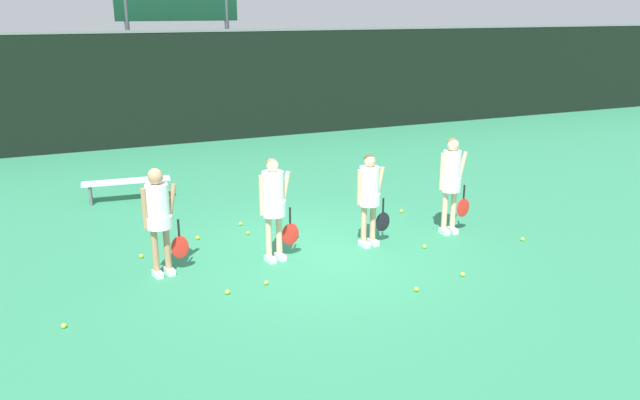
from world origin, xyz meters
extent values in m
plane|color=#2D7F56|center=(0.00, 0.00, 0.00)|extent=(140.00, 140.00, 0.00)
cube|color=black|center=(0.00, 9.78, 1.64)|extent=(60.00, 0.06, 3.29)
cube|color=slate|center=(0.00, 9.78, 3.33)|extent=(60.00, 0.08, 0.08)
cylinder|color=#515156|center=(-1.57, 10.81, 2.58)|extent=(0.14, 0.14, 5.16)
cylinder|color=#515156|center=(1.47, 10.81, 2.58)|extent=(0.14, 0.14, 5.16)
cube|color=silver|center=(-2.61, 4.31, 0.43)|extent=(1.84, 0.52, 0.04)
cylinder|color=slate|center=(-1.86, 4.36, 0.21)|extent=(0.06, 0.06, 0.41)
cylinder|color=slate|center=(-1.89, 4.11, 0.21)|extent=(0.06, 0.06, 0.41)
cylinder|color=slate|center=(-3.34, 4.50, 0.21)|extent=(0.06, 0.06, 0.41)
cylinder|color=slate|center=(-3.36, 4.25, 0.21)|extent=(0.06, 0.06, 0.41)
cylinder|color=tan|center=(-2.50, 0.08, 0.40)|extent=(0.10, 0.10, 0.81)
cylinder|color=tan|center=(-2.68, 0.04, 0.40)|extent=(0.10, 0.10, 0.81)
cube|color=white|center=(-2.49, 0.05, 0.04)|extent=(0.15, 0.26, 0.09)
cube|color=white|center=(-2.68, 0.01, 0.04)|extent=(0.15, 0.26, 0.09)
cylinder|color=white|center=(-2.59, 0.06, 0.87)|extent=(0.40, 0.40, 0.19)
cylinder|color=white|center=(-2.59, 0.06, 1.13)|extent=(0.35, 0.35, 0.65)
sphere|color=tan|center=(-2.59, 0.06, 1.57)|extent=(0.22, 0.22, 0.22)
sphere|color=#D8B772|center=(-2.59, 0.08, 1.59)|extent=(0.20, 0.20, 0.20)
cylinder|color=tan|center=(-2.38, 0.10, 1.12)|extent=(0.21, 0.11, 0.62)
cylinder|color=tan|center=(-2.79, 0.02, 1.12)|extent=(0.08, 0.08, 0.62)
cylinder|color=black|center=(-2.30, 0.10, 0.72)|extent=(0.03, 0.03, 0.27)
ellipsoid|color=red|center=(-2.30, 0.10, 0.40)|extent=(0.27, 0.03, 0.38)
cylinder|color=beige|center=(-0.71, -0.05, 0.41)|extent=(0.10, 0.10, 0.81)
cylinder|color=beige|center=(-0.90, -0.08, 0.41)|extent=(0.10, 0.10, 0.81)
cube|color=white|center=(-0.70, -0.08, 0.04)|extent=(0.15, 0.26, 0.09)
cube|color=white|center=(-0.89, -0.11, 0.04)|extent=(0.15, 0.26, 0.09)
cylinder|color=white|center=(-0.80, -0.07, 0.90)|extent=(0.40, 0.40, 0.24)
cylinder|color=white|center=(-0.80, -0.07, 1.15)|extent=(0.35, 0.35, 0.69)
sphere|color=beige|center=(-0.80, -0.07, 1.59)|extent=(0.19, 0.19, 0.19)
sphere|color=olive|center=(-0.81, -0.05, 1.62)|extent=(0.18, 0.18, 0.18)
cylinder|color=beige|center=(-0.59, -0.03, 1.14)|extent=(0.22, 0.11, 0.65)
cylinder|color=beige|center=(-1.01, -0.10, 1.14)|extent=(0.08, 0.08, 0.65)
cylinder|color=black|center=(-0.51, -0.04, 0.73)|extent=(0.03, 0.03, 0.27)
ellipsoid|color=red|center=(-0.51, -0.04, 0.40)|extent=(0.30, 0.03, 0.38)
cylinder|color=tan|center=(1.01, -0.06, 0.38)|extent=(0.10, 0.10, 0.77)
cylinder|color=tan|center=(0.83, -0.08, 0.38)|extent=(0.10, 0.10, 0.77)
cube|color=white|center=(1.01, -0.09, 0.04)|extent=(0.13, 0.25, 0.09)
cube|color=white|center=(0.83, -0.11, 0.04)|extent=(0.13, 0.25, 0.09)
cylinder|color=white|center=(0.92, -0.07, 0.84)|extent=(0.39, 0.39, 0.20)
cylinder|color=white|center=(0.92, -0.07, 1.09)|extent=(0.34, 0.34, 0.64)
sphere|color=tan|center=(0.92, -0.07, 1.50)|extent=(0.19, 0.19, 0.19)
sphere|color=#4C331E|center=(0.92, -0.05, 1.53)|extent=(0.18, 0.18, 0.18)
cylinder|color=tan|center=(1.13, -0.05, 1.07)|extent=(0.21, 0.09, 0.61)
cylinder|color=tan|center=(0.72, -0.09, 1.07)|extent=(0.08, 0.08, 0.61)
cylinder|color=black|center=(1.21, -0.06, 0.69)|extent=(0.03, 0.03, 0.26)
ellipsoid|color=black|center=(1.21, -0.06, 0.39)|extent=(0.27, 0.03, 0.35)
cylinder|color=beige|center=(2.65, -0.10, 0.42)|extent=(0.10, 0.10, 0.84)
cylinder|color=beige|center=(2.47, -0.08, 0.42)|extent=(0.10, 0.10, 0.84)
cube|color=white|center=(2.64, -0.13, 0.04)|extent=(0.13, 0.25, 0.09)
cube|color=white|center=(2.47, -0.11, 0.04)|extent=(0.13, 0.25, 0.09)
cylinder|color=white|center=(2.56, -0.09, 0.93)|extent=(0.37, 0.37, 0.24)
cylinder|color=white|center=(2.56, -0.09, 1.19)|extent=(0.32, 0.32, 0.70)
sphere|color=beige|center=(2.56, -0.09, 1.65)|extent=(0.21, 0.21, 0.21)
sphere|color=olive|center=(2.56, -0.07, 1.67)|extent=(0.19, 0.19, 0.19)
cylinder|color=beige|center=(2.76, -0.10, 1.18)|extent=(0.22, 0.09, 0.67)
cylinder|color=beige|center=(2.37, -0.07, 1.18)|extent=(0.08, 0.08, 0.67)
cylinder|color=black|center=(2.84, -0.13, 0.76)|extent=(0.03, 0.03, 0.25)
ellipsoid|color=red|center=(2.84, -0.13, 0.46)|extent=(0.27, 0.03, 0.35)
sphere|color=#CCE033|center=(-1.23, -0.93, 0.03)|extent=(0.06, 0.06, 0.06)
sphere|color=#CCE033|center=(-0.86, 1.26, 0.03)|extent=(0.07, 0.07, 0.07)
sphere|color=#CCE033|center=(1.65, -1.83, 0.03)|extent=(0.07, 0.07, 0.07)
sphere|color=#CCE033|center=(-1.76, 1.37, 0.03)|extent=(0.07, 0.07, 0.07)
sphere|color=#CCE033|center=(0.71, -2.01, 0.03)|extent=(0.07, 0.07, 0.07)
sphere|color=#CCE033|center=(2.37, 1.26, 0.04)|extent=(0.07, 0.07, 0.07)
sphere|color=#CCE033|center=(-2.81, 0.88, 0.04)|extent=(0.07, 0.07, 0.07)
sphere|color=#CCE033|center=(-1.85, -1.02, 0.04)|extent=(0.07, 0.07, 0.07)
sphere|color=#CCE033|center=(-0.84, 1.80, 0.03)|extent=(0.07, 0.07, 0.07)
sphere|color=#CCE033|center=(1.75, -0.59, 0.03)|extent=(0.07, 0.07, 0.07)
sphere|color=#CCE033|center=(-4.06, -1.16, 0.03)|extent=(0.07, 0.07, 0.07)
sphere|color=#CCE033|center=(3.54, -0.98, 0.03)|extent=(0.07, 0.07, 0.07)
camera|label=1|loc=(-3.85, -9.09, 3.96)|focal=35.00mm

